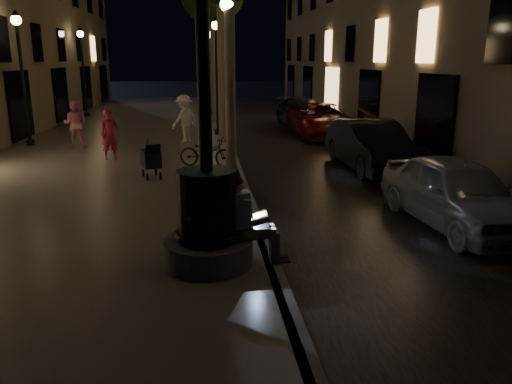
{
  "coord_description": "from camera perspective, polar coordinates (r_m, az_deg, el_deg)",
  "views": [
    {
      "loc": [
        -1.08,
        -5.35,
        3.31
      ],
      "look_at": [
        -0.13,
        3.0,
        1.07
      ],
      "focal_mm": 35.0,
      "sensor_mm": 36.0,
      "label": 1
    }
  ],
  "objects": [
    {
      "name": "ground",
      "position": [
        20.65,
        -3.41,
        5.67
      ],
      "size": [
        120.0,
        120.0,
        0.0
      ],
      "primitive_type": "plane",
      "color": "black",
      "rests_on": "ground"
    },
    {
      "name": "cobble_lane",
      "position": [
        21.02,
        4.83,
        5.84
      ],
      "size": [
        6.0,
        45.0,
        0.02
      ],
      "primitive_type": "cube",
      "color": "black",
      "rests_on": "ground"
    },
    {
      "name": "promenade",
      "position": [
        20.81,
        -14.53,
        5.57
      ],
      "size": [
        8.0,
        45.0,
        0.2
      ],
      "primitive_type": "cube",
      "color": "slate",
      "rests_on": "ground"
    },
    {
      "name": "curb_strip",
      "position": [
        20.63,
        -3.41,
        5.95
      ],
      "size": [
        0.25,
        45.0,
        0.2
      ],
      "primitive_type": "cube",
      "color": "#59595B",
      "rests_on": "ground"
    },
    {
      "name": "fountain_lamppost",
      "position": [
        7.65,
        -5.62,
        -1.09
      ],
      "size": [
        1.4,
        1.4,
        5.21
      ],
      "color": "#59595B",
      "rests_on": "promenade"
    },
    {
      "name": "seated_man_laptop",
      "position": [
        7.76,
        -1.03,
        -2.91
      ],
      "size": [
        1.04,
        0.35,
        1.41
      ],
      "color": "tan",
      "rests_on": "promenade"
    },
    {
      "name": "tree_far",
      "position": [
        31.52,
        -5.21,
        20.55
      ],
      "size": [
        3.0,
        3.0,
        7.5
      ],
      "color": "#6B604C",
      "rests_on": "promenade"
    },
    {
      "name": "lamp_curb_a",
      "position": [
        13.38,
        -3.23,
        14.58
      ],
      "size": [
        0.36,
        0.36,
        4.81
      ],
      "color": "black",
      "rests_on": "promenade"
    },
    {
      "name": "lamp_curb_b",
      "position": [
        21.37,
        -4.53,
        14.68
      ],
      "size": [
        0.36,
        0.36,
        4.81
      ],
      "color": "black",
      "rests_on": "promenade"
    },
    {
      "name": "lamp_curb_c",
      "position": [
        29.36,
        -5.12,
        14.72
      ],
      "size": [
        0.36,
        0.36,
        4.81
      ],
      "color": "black",
      "rests_on": "promenade"
    },
    {
      "name": "lamp_curb_d",
      "position": [
        37.36,
        -5.46,
        14.75
      ],
      "size": [
        0.36,
        0.36,
        4.81
      ],
      "color": "black",
      "rests_on": "promenade"
    },
    {
      "name": "lamp_left_b",
      "position": [
        20.36,
        -25.28,
        13.34
      ],
      "size": [
        0.36,
        0.36,
        4.81
      ],
      "color": "black",
      "rests_on": "promenade"
    },
    {
      "name": "lamp_left_c",
      "position": [
        30.03,
        -19.21,
        13.99
      ],
      "size": [
        0.36,
        0.36,
        4.81
      ],
      "color": "black",
      "rests_on": "promenade"
    },
    {
      "name": "stroller",
      "position": [
        13.69,
        -11.93,
        3.75
      ],
      "size": [
        0.63,
        1.06,
        1.07
      ],
      "rotation": [
        0.0,
        0.0,
        0.28
      ],
      "color": "black",
      "rests_on": "promenade"
    },
    {
      "name": "car_front",
      "position": [
        10.87,
        21.92,
        -0.04
      ],
      "size": [
        1.98,
        4.26,
        1.41
      ],
      "primitive_type": "imported",
      "rotation": [
        0.0,
        0.0,
        0.08
      ],
      "color": "#9EA0A5",
      "rests_on": "ground"
    },
    {
      "name": "car_second",
      "position": [
        15.71,
        13.01,
        5.19
      ],
      "size": [
        1.77,
        4.66,
        1.52
      ],
      "primitive_type": "imported",
      "rotation": [
        0.0,
        0.0,
        0.04
      ],
      "color": "black",
      "rests_on": "ground"
    },
    {
      "name": "car_third",
      "position": [
        22.3,
        7.54,
        8.14
      ],
      "size": [
        2.44,
        5.23,
        1.45
      ],
      "primitive_type": "imported",
      "rotation": [
        0.0,
        0.0,
        -0.01
      ],
      "color": "maroon",
      "rests_on": "ground"
    },
    {
      "name": "car_rear",
      "position": [
        25.69,
        5.28,
        9.03
      ],
      "size": [
        2.25,
        4.94,
        1.4
      ],
      "primitive_type": "imported",
      "rotation": [
        0.0,
        0.0,
        0.06
      ],
      "color": "#2B2B30",
      "rests_on": "ground"
    },
    {
      "name": "pedestrian_red",
      "position": [
        16.61,
        -16.39,
        6.31
      ],
      "size": [
        0.69,
        0.6,
        1.59
      ],
      "primitive_type": "imported",
      "rotation": [
        0.0,
        0.0,
        0.45
      ],
      "color": "#A9213D",
      "rests_on": "promenade"
    },
    {
      "name": "pedestrian_pink",
      "position": [
        19.24,
        -19.95,
        7.36
      ],
      "size": [
        0.88,
        0.71,
        1.74
      ],
      "primitive_type": "imported",
      "rotation": [
        0.0,
        0.0,
        3.09
      ],
      "color": "pink",
      "rests_on": "promenade"
    },
    {
      "name": "pedestrian_white",
      "position": [
        19.61,
        -8.19,
        8.31
      ],
      "size": [
        1.3,
        1.3,
        1.8
      ],
      "primitive_type": "imported",
      "rotation": [
        0.0,
        0.0,
        3.93
      ],
      "color": "white",
      "rests_on": "promenade"
    },
    {
      "name": "bicycle",
      "position": [
        14.94,
        -5.67,
        4.55
      ],
      "size": [
        1.77,
        1.1,
        0.88
      ],
      "primitive_type": "imported",
      "rotation": [
        0.0,
        0.0,
        1.23
      ],
      "color": "black",
      "rests_on": "promenade"
    }
  ]
}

